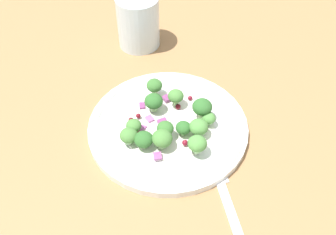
# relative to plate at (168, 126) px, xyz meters

# --- Properties ---
(ground_plane) EXTENTS (1.80, 1.80, 0.02)m
(ground_plane) POSITION_rel_plate_xyz_m (-0.03, -0.02, -0.02)
(ground_plane) COLOR olive
(plate) EXTENTS (0.24, 0.24, 0.02)m
(plate) POSITION_rel_plate_xyz_m (0.00, 0.00, 0.00)
(plate) COLOR white
(plate) RESTS_ON ground_plane
(dressing_pool) EXTENTS (0.14, 0.14, 0.00)m
(dressing_pool) POSITION_rel_plate_xyz_m (0.00, 0.00, 0.00)
(dressing_pool) COLOR white
(dressing_pool) RESTS_ON plate
(broccoli_floret_0) EXTENTS (0.03, 0.03, 0.03)m
(broccoli_floret_0) POSITION_rel_plate_xyz_m (0.05, 0.02, 0.02)
(broccoli_floret_0) COLOR #9EC684
(broccoli_floret_0) RESTS_ON plate
(broccoli_floret_1) EXTENTS (0.03, 0.03, 0.03)m
(broccoli_floret_1) POSITION_rel_plate_xyz_m (-0.03, 0.04, 0.02)
(broccoli_floret_1) COLOR #ADD18E
(broccoli_floret_1) RESTS_ON plate
(broccoli_floret_2) EXTENTS (0.02, 0.02, 0.02)m
(broccoli_floret_2) POSITION_rel_plate_xyz_m (-0.03, -0.03, 0.03)
(broccoli_floret_2) COLOR #9EC684
(broccoli_floret_2) RESTS_ON plate
(broccoli_floret_3) EXTENTS (0.02, 0.02, 0.02)m
(broccoli_floret_3) POSITION_rel_plate_xyz_m (0.05, -0.01, 0.02)
(broccoli_floret_3) COLOR #ADD18E
(broccoli_floret_3) RESTS_ON plate
(broccoli_floret_4) EXTENTS (0.02, 0.02, 0.02)m
(broccoli_floret_4) POSITION_rel_plate_xyz_m (-0.01, 0.03, 0.02)
(broccoli_floret_4) COLOR #8EB77A
(broccoli_floret_4) RESTS_ON plate
(broccoli_floret_5) EXTENTS (0.02, 0.02, 0.02)m
(broccoli_floret_5) POSITION_rel_plate_xyz_m (-0.05, 0.03, 0.02)
(broccoli_floret_5) COLOR #9EC684
(broccoli_floret_5) RESTS_ON plate
(broccoli_floret_6) EXTENTS (0.02, 0.02, 0.02)m
(broccoli_floret_6) POSITION_rel_plate_xyz_m (0.02, 0.02, 0.02)
(broccoli_floret_6) COLOR #8EB77A
(broccoli_floret_6) RESTS_ON plate
(broccoli_floret_7) EXTENTS (0.03, 0.03, 0.03)m
(broccoli_floret_7) POSITION_rel_plate_xyz_m (0.03, 0.04, 0.02)
(broccoli_floret_7) COLOR #9EC684
(broccoli_floret_7) RESTS_ON plate
(broccoli_floret_8) EXTENTS (0.03, 0.03, 0.03)m
(broccoli_floret_8) POSITION_rel_plate_xyz_m (-0.05, 0.01, 0.03)
(broccoli_floret_8) COLOR #ADD18E
(broccoli_floret_8) RESTS_ON plate
(broccoli_floret_9) EXTENTS (0.03, 0.03, 0.03)m
(broccoli_floret_9) POSITION_rel_plate_xyz_m (-0.01, 0.07, 0.02)
(broccoli_floret_9) COLOR #8EB77A
(broccoli_floret_9) RESTS_ON plate
(broccoli_floret_10) EXTENTS (0.03, 0.03, 0.03)m
(broccoli_floret_10) POSITION_rel_plate_xyz_m (0.07, 0.01, 0.02)
(broccoli_floret_10) COLOR #8EB77A
(broccoli_floret_10) RESTS_ON plate
(broccoli_floret_11) EXTENTS (0.03, 0.03, 0.03)m
(broccoli_floret_11) POSITION_rel_plate_xyz_m (0.01, -0.03, 0.02)
(broccoli_floret_11) COLOR #9EC684
(broccoli_floret_11) RESTS_ON plate
(broccoli_floret_12) EXTENTS (0.03, 0.03, 0.03)m
(broccoli_floret_12) POSITION_rel_plate_xyz_m (-0.01, -0.07, 0.02)
(broccoli_floret_12) COLOR #9EC684
(broccoli_floret_12) RESTS_ON plate
(cranberry_0) EXTENTS (0.01, 0.01, 0.01)m
(cranberry_0) POSITION_rel_plate_xyz_m (-0.00, 0.05, 0.01)
(cranberry_0) COLOR maroon
(cranberry_0) RESTS_ON plate
(cranberry_1) EXTENTS (0.01, 0.01, 0.01)m
(cranberry_1) POSITION_rel_plate_xyz_m (0.05, -0.03, 0.01)
(cranberry_1) COLOR #4C0A14
(cranberry_1) RESTS_ON plate
(cranberry_2) EXTENTS (0.01, 0.01, 0.01)m
(cranberry_2) POSITION_rel_plate_xyz_m (0.00, -0.06, 0.01)
(cranberry_2) COLOR maroon
(cranberry_2) RESTS_ON plate
(cranberry_3) EXTENTS (0.01, 0.01, 0.01)m
(cranberry_3) POSITION_rel_plate_xyz_m (0.03, -0.03, 0.01)
(cranberry_3) COLOR maroon
(cranberry_3) RESTS_ON plate
(cranberry_4) EXTENTS (0.01, 0.01, 0.01)m
(cranberry_4) POSITION_rel_plate_xyz_m (-0.03, -0.02, 0.01)
(cranberry_4) COLOR maroon
(cranberry_4) RESTS_ON plate
(cranberry_5) EXTENTS (0.01, 0.01, 0.01)m
(cranberry_5) POSITION_rel_plate_xyz_m (0.05, -0.00, 0.01)
(cranberry_5) COLOR maroon
(cranberry_5) RESTS_ON plate
(cranberry_6) EXTENTS (0.01, 0.01, 0.01)m
(cranberry_6) POSITION_rel_plate_xyz_m (-0.05, -0.03, 0.01)
(cranberry_6) COLOR maroon
(cranberry_6) RESTS_ON plate
(onion_bit_0) EXTENTS (0.01, 0.01, 0.00)m
(onion_bit_0) POSITION_rel_plate_xyz_m (0.02, -0.02, 0.01)
(onion_bit_0) COLOR #A35B93
(onion_bit_0) RESTS_ON plate
(onion_bit_1) EXTENTS (0.01, 0.01, 0.01)m
(onion_bit_1) POSITION_rel_plate_xyz_m (-0.02, -0.04, 0.01)
(onion_bit_1) COLOR #843D75
(onion_bit_1) RESTS_ON plate
(onion_bit_2) EXTENTS (0.02, 0.02, 0.00)m
(onion_bit_2) POSITION_rel_plate_xyz_m (0.04, -0.01, 0.01)
(onion_bit_2) COLOR #934C84
(onion_bit_2) RESTS_ON plate
(onion_bit_3) EXTENTS (0.01, 0.01, 0.01)m
(onion_bit_3) POSITION_rel_plate_xyz_m (0.01, -0.00, 0.01)
(onion_bit_3) COLOR #843D75
(onion_bit_3) RESTS_ON plate
(onion_bit_4) EXTENTS (0.01, 0.02, 0.00)m
(onion_bit_4) POSITION_rel_plate_xyz_m (0.02, -0.05, 0.01)
(onion_bit_4) COLOR #843D75
(onion_bit_4) RESTS_ON plate
(onion_bit_5) EXTENTS (0.01, 0.02, 0.00)m
(onion_bit_5) POSITION_rel_plate_xyz_m (0.04, 0.05, 0.01)
(onion_bit_5) COLOR #934C84
(onion_bit_5) RESTS_ON plate
(fork) EXTENTS (0.07, 0.18, 0.01)m
(fork) POSITION_rel_plate_xyz_m (-0.00, 0.16, -0.01)
(fork) COLOR silver
(fork) RESTS_ON ground_plane
(water_glass) EXTENTS (0.08, 0.08, 0.10)m
(water_glass) POSITION_rel_plate_xyz_m (-0.05, -0.22, 0.04)
(water_glass) COLOR silver
(water_glass) RESTS_ON ground_plane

